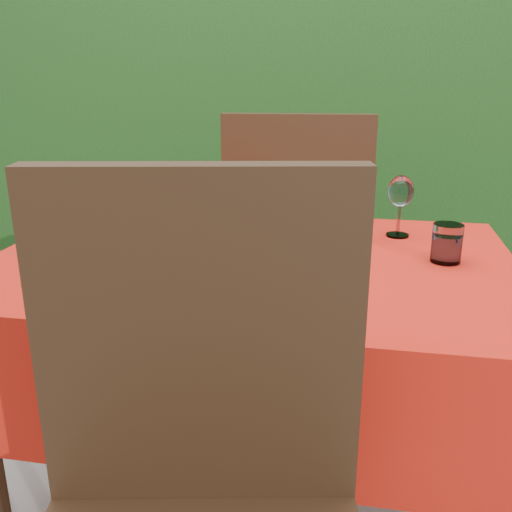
% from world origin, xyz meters
% --- Properties ---
extents(ground, '(60.00, 60.00, 0.00)m').
position_xyz_m(ground, '(0.00, 0.00, 0.00)').
color(ground, '#66605C').
rests_on(ground, ground).
extents(hedge, '(3.20, 0.55, 1.78)m').
position_xyz_m(hedge, '(0.00, 1.55, 0.92)').
color(hedge, black).
rests_on(hedge, ground).
extents(dining_table, '(1.26, 0.86, 0.75)m').
position_xyz_m(dining_table, '(0.00, 0.00, 0.60)').
color(dining_table, '#402814').
rests_on(dining_table, ground).
extents(chair_near, '(0.56, 0.56, 1.07)m').
position_xyz_m(chair_near, '(0.05, -0.68, 0.61)').
color(chair_near, black).
rests_on(chair_near, ground).
extents(chair_far, '(0.52, 0.52, 1.05)m').
position_xyz_m(chair_far, '(0.04, 0.60, 0.60)').
color(chair_far, black).
rests_on(chair_far, ground).
extents(pizza_plate, '(0.41, 0.41, 0.07)m').
position_xyz_m(pizza_plate, '(0.06, -0.15, 0.78)').
color(pizza_plate, white).
rests_on(pizza_plate, dining_table).
extents(pasta_plate, '(0.23, 0.23, 0.07)m').
position_xyz_m(pasta_plate, '(0.11, 0.26, 0.77)').
color(pasta_plate, silver).
rests_on(pasta_plate, dining_table).
extents(water_glass, '(0.07, 0.07, 0.09)m').
position_xyz_m(water_glass, '(0.46, 0.05, 0.79)').
color(water_glass, silver).
rests_on(water_glass, dining_table).
extents(wine_glass, '(0.07, 0.07, 0.17)m').
position_xyz_m(wine_glass, '(0.36, 0.25, 0.87)').
color(wine_glass, silver).
rests_on(wine_glass, dining_table).
extents(fork, '(0.03, 0.20, 0.01)m').
position_xyz_m(fork, '(-0.29, -0.04, 0.75)').
color(fork, silver).
rests_on(fork, dining_table).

